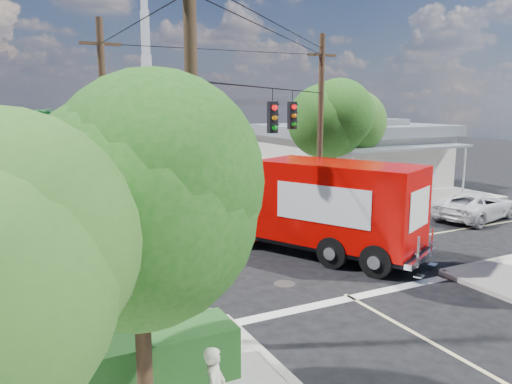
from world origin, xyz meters
TOP-DOWN VIEW (x-y plane):
  - ground at (0.00, 0.00)m, footprint 120.00×120.00m
  - sidewalk_ne at (10.88, 10.88)m, footprint 14.12×14.12m
  - road_markings at (0.00, -1.47)m, footprint 32.00×32.00m
  - building_ne at (12.50, 11.97)m, footprint 11.80×10.20m
  - radio_tower at (0.50, 20.00)m, footprint 0.80×0.80m
  - tree_sw_front at (-6.99, -7.54)m, footprint 3.88×3.78m
  - tree_ne_front at (7.21, 6.76)m, footprint 4.21×4.14m
  - tree_ne_back at (9.81, 8.96)m, footprint 3.77×3.66m
  - palm_nw_front at (-7.50, 7.50)m, footprint 3.01×3.08m
  - utility_poles at (-1.58, 1.60)m, footprint 12.00×10.68m
  - picket_fence at (-7.80, -5.60)m, footprint 5.94×0.06m
  - hedge_sw at (-8.00, -6.40)m, footprint 6.20×1.20m
  - vending_boxes at (6.50, 6.20)m, footprint 1.90×0.50m
  - delivery_truck at (1.63, -0.19)m, footprint 5.85×8.46m
  - parked_car at (11.80, 1.11)m, footprint 5.42×3.43m

SIDE VIEW (x-z plane):
  - ground at x=0.00m, z-range 0.00..0.00m
  - road_markings at x=0.00m, z-range 0.00..0.01m
  - sidewalk_ne at x=10.88m, z-range 0.00..0.14m
  - picket_fence at x=-7.80m, z-range 0.18..1.18m
  - hedge_sw at x=-8.00m, z-range 0.14..1.24m
  - vending_boxes at x=6.50m, z-range 0.14..1.24m
  - parked_car at x=11.80m, z-range 0.00..1.39m
  - delivery_truck at x=1.63m, z-range 0.03..3.61m
  - building_ne at x=12.50m, z-range 0.07..4.57m
  - tree_ne_back at x=9.81m, z-range 1.27..7.10m
  - tree_sw_front at x=-6.99m, z-range 1.32..7.35m
  - utility_poles at x=-1.58m, z-range 0.17..9.17m
  - tree_ne_front at x=7.21m, z-range 1.44..8.09m
  - palm_nw_front at x=-7.50m, z-range 2.25..7.84m
  - radio_tower at x=0.50m, z-range -2.86..14.14m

